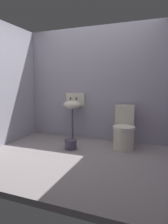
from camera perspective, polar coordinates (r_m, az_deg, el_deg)
The scene contains 6 objects.
ground_plane at distance 3.29m, azimuth -1.75°, elevation -13.51°, with size 3.56×2.57×0.08m, color gray.
wall_back at distance 4.13m, azimuth 4.35°, elevation 8.07°, with size 3.56×0.10×2.34m, color #9C98AB.
wall_left at distance 4.06m, azimuth -23.16°, elevation 7.45°, with size 0.10×2.37×2.34m, color #9C9AAA.
toilet_near_wall at distance 3.70m, azimuth 11.66°, elevation -5.35°, with size 0.46×0.64×0.78m.
sink at distance 4.13m, azimuth -3.28°, elevation 2.29°, with size 0.42×0.35×0.99m.
bucket at distance 3.60m, azimuth -3.94°, elevation -9.40°, with size 0.23×0.23×0.17m.
Camera 1 is at (1.19, -2.82, 1.17)m, focal length 31.16 mm.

